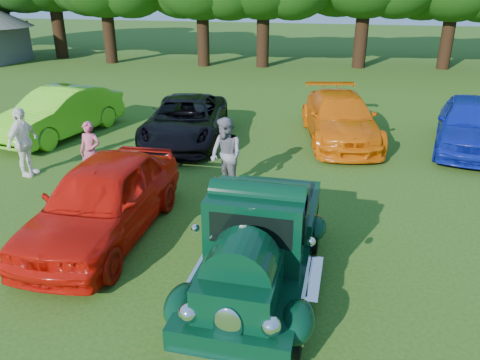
% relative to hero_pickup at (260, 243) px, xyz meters
% --- Properties ---
extents(ground, '(120.00, 120.00, 0.00)m').
position_rel_hero_pickup_xyz_m(ground, '(-0.70, -0.30, -0.80)').
color(ground, '#245113').
rests_on(ground, ground).
extents(hero_pickup, '(2.21, 4.75, 1.86)m').
position_rel_hero_pickup_xyz_m(hero_pickup, '(0.00, 0.00, 0.00)').
color(hero_pickup, black).
rests_on(hero_pickup, ground).
extents(red_convertible, '(2.10, 4.92, 1.66)m').
position_rel_hero_pickup_xyz_m(red_convertible, '(-3.47, 0.94, 0.03)').
color(red_convertible, red).
rests_on(red_convertible, ground).
extents(back_car_lime, '(2.60, 5.21, 1.64)m').
position_rel_hero_pickup_xyz_m(back_car_lime, '(-8.40, 6.99, 0.02)').
color(back_car_lime, '#5BC81A').
rests_on(back_car_lime, ground).
extents(back_car_black, '(3.26, 5.58, 1.46)m').
position_rel_hero_pickup_xyz_m(back_car_black, '(-3.97, 7.43, -0.07)').
color(back_car_black, black).
rests_on(back_car_black, ground).
extents(back_car_orange, '(3.22, 5.66, 1.54)m').
position_rel_hero_pickup_xyz_m(back_car_orange, '(1.05, 8.71, -0.03)').
color(back_car_orange, orange).
rests_on(back_car_orange, ground).
extents(back_car_blue, '(2.86, 5.23, 1.69)m').
position_rel_hero_pickup_xyz_m(back_car_blue, '(5.12, 8.67, 0.04)').
color(back_car_blue, '#0E1EA0').
rests_on(back_car_blue, ground).
extents(spectator_pink, '(0.60, 0.40, 1.61)m').
position_rel_hero_pickup_xyz_m(spectator_pink, '(-5.31, 3.66, 0.00)').
color(spectator_pink, '#B84C69').
rests_on(spectator_pink, ground).
extents(spectator_grey, '(1.17, 1.14, 1.91)m').
position_rel_hero_pickup_xyz_m(spectator_grey, '(-1.60, 3.80, 0.15)').
color(spectator_grey, gray).
rests_on(spectator_grey, ground).
extents(spectator_white, '(0.52, 1.14, 1.91)m').
position_rel_hero_pickup_xyz_m(spectator_white, '(-7.23, 3.51, 0.15)').
color(spectator_white, white).
rests_on(spectator_white, ground).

